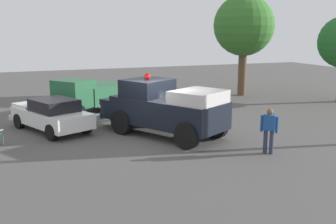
# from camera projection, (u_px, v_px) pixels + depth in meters

# --- Properties ---
(ground_plane) EXTENTS (60.00, 60.00, 0.00)m
(ground_plane) POSITION_uv_depth(u_px,v_px,m) (158.00, 139.00, 16.58)
(ground_plane) COLOR #514F4C
(vintage_fire_truck) EXTENTS (6.25, 4.83, 2.59)m
(vintage_fire_truck) POSITION_uv_depth(u_px,v_px,m) (164.00, 108.00, 16.96)
(vintage_fire_truck) COLOR black
(vintage_fire_truck) RESTS_ON ground
(classic_hot_rod) EXTENTS (4.74, 3.48, 1.46)m
(classic_hot_rod) POSITION_uv_depth(u_px,v_px,m) (51.00, 114.00, 17.84)
(classic_hot_rod) COLOR black
(classic_hot_rod) RESTS_ON ground
(parked_pickup) EXTENTS (4.30, 4.93, 1.90)m
(parked_pickup) POSITION_uv_depth(u_px,v_px,m) (86.00, 95.00, 21.40)
(parked_pickup) COLOR black
(parked_pickup) RESTS_ON ground
(lawn_chair_near_truck) EXTENTS (0.53, 0.52, 1.02)m
(lawn_chair_near_truck) POSITION_uv_depth(u_px,v_px,m) (122.00, 108.00, 20.01)
(lawn_chair_near_truck) COLOR #B7BABF
(lawn_chair_near_truck) RESTS_ON ground
(spectator_seated) EXTENTS (0.41, 0.55, 1.29)m
(spectator_seated) POSITION_uv_depth(u_px,v_px,m) (119.00, 106.00, 19.94)
(spectator_seated) COLOR #383842
(spectator_seated) RESTS_ON ground
(spectator_standing) EXTENTS (0.52, 0.53, 1.68)m
(spectator_standing) POSITION_uv_depth(u_px,v_px,m) (269.00, 128.00, 14.49)
(spectator_standing) COLOR #2D334C
(spectator_standing) RESTS_ON ground
(oak_tree_right) EXTENTS (4.02, 4.02, 6.68)m
(oak_tree_right) POSITION_uv_depth(u_px,v_px,m) (244.00, 26.00, 26.58)
(oak_tree_right) COLOR brown
(oak_tree_right) RESTS_ON ground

